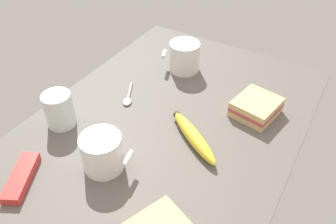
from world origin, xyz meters
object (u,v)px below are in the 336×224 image
Objects in this scene: coffee_mug_black at (184,56)px; banana at (194,137)px; sandwich_side at (256,107)px; spoon at (128,98)px; glass_of_milk at (59,111)px; coffee_mug_milky at (102,152)px; snack_bar at (21,177)px.

banana is at bearing -147.21° from coffee_mug_black.
sandwich_side is 34.81cm from spoon.
glass_of_milk reaches higher than sandwich_side.
sandwich_side is at bearing -70.01° from spoon.
coffee_mug_black is at bearing -16.34° from spoon.
sandwich_side is at bearing -109.19° from coffee_mug_black.
coffee_mug_milky is at bearing 146.66° from sandwich_side.
coffee_mug_black is 1.15× the size of spoon.
coffee_mug_milky reaches higher than spoon.
spoon is at bearing -26.50° from glass_of_milk.
coffee_mug_milky is 0.64× the size of banana.
sandwich_side is at bearing -33.34° from coffee_mug_milky.
coffee_mug_milky reaches higher than banana.
sandwich_side is at bearing -27.39° from banana.
snack_bar is at bearing 142.87° from sandwich_side.
banana is 1.76× the size of spoon.
coffee_mug_milky reaches higher than snack_bar.
sandwich_side reaches higher than spoon.
banana is (-17.68, 9.16, -0.55)cm from sandwich_side.
glass_of_milk is (-28.85, 41.13, 2.02)cm from sandwich_side.
glass_of_milk is at bearing 109.27° from banana.
banana is at bearing -70.73° from glass_of_milk.
spoon is (22.75, 9.89, -4.07)cm from coffee_mug_milky.
sandwich_side is 1.27× the size of spoon.
spoon is (5.79, 23.51, -1.26)cm from banana.
coffee_mug_milky is at bearing -107.50° from glass_of_milk.
spoon is (-21.10, 6.19, -4.31)cm from coffee_mug_black.
coffee_mug_black is 44.01cm from coffee_mug_milky.
coffee_mug_black is 40.80cm from glass_of_milk.
spoon is at bearing 23.49° from coffee_mug_milky.
spoon is (16.97, -8.46, -3.84)cm from glass_of_milk.
snack_bar is at bearing 137.95° from banana.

